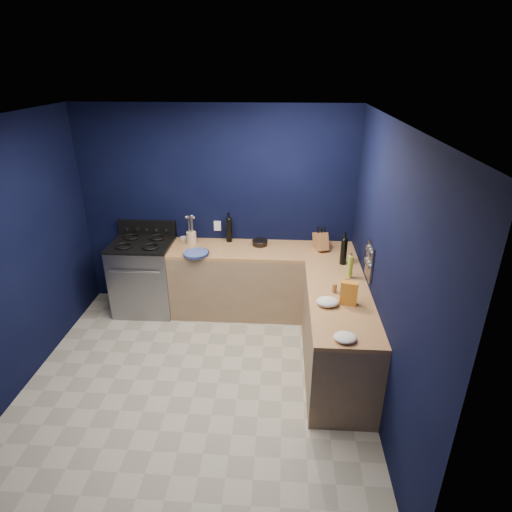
# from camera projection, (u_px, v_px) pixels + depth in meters

# --- Properties ---
(floor) EXTENTS (3.50, 3.50, 0.02)m
(floor) POSITION_uv_depth(u_px,v_px,m) (197.00, 383.00, 4.41)
(floor) COLOR #B3AD9C
(floor) RESTS_ON ground
(ceiling) EXTENTS (3.50, 3.50, 0.02)m
(ceiling) POSITION_uv_depth(u_px,v_px,m) (178.00, 120.00, 3.32)
(ceiling) COLOR silver
(ceiling) RESTS_ON ground
(wall_back) EXTENTS (3.50, 0.02, 2.60)m
(wall_back) POSITION_uv_depth(u_px,v_px,m) (217.00, 209.00, 5.46)
(wall_back) COLOR black
(wall_back) RESTS_ON ground
(wall_right) EXTENTS (0.02, 3.50, 2.60)m
(wall_right) POSITION_uv_depth(u_px,v_px,m) (385.00, 276.00, 3.76)
(wall_right) COLOR black
(wall_right) RESTS_ON ground
(wall_left) EXTENTS (0.02, 3.50, 2.60)m
(wall_left) POSITION_uv_depth(u_px,v_px,m) (3.00, 265.00, 3.96)
(wall_left) COLOR black
(wall_left) RESTS_ON ground
(wall_front) EXTENTS (3.50, 0.02, 2.60)m
(wall_front) POSITION_uv_depth(u_px,v_px,m) (121.00, 417.00, 2.27)
(wall_front) COLOR black
(wall_front) RESTS_ON ground
(cab_back) EXTENTS (2.30, 0.63, 0.86)m
(cab_back) POSITION_uv_depth(u_px,v_px,m) (262.00, 282.00, 5.49)
(cab_back) COLOR #94785A
(cab_back) RESTS_ON floor
(top_back) EXTENTS (2.30, 0.63, 0.04)m
(top_back) POSITION_uv_depth(u_px,v_px,m) (262.00, 250.00, 5.31)
(top_back) COLOR brown
(top_back) RESTS_ON cab_back
(cab_right) EXTENTS (0.63, 1.67, 0.86)m
(cab_right) POSITION_uv_depth(u_px,v_px,m) (337.00, 337.00, 4.40)
(cab_right) COLOR #94785A
(cab_right) RESTS_ON floor
(top_right) EXTENTS (0.63, 1.67, 0.04)m
(top_right) POSITION_uv_depth(u_px,v_px,m) (340.00, 299.00, 4.22)
(top_right) COLOR brown
(top_right) RESTS_ON cab_right
(gas_range) EXTENTS (0.76, 0.66, 0.92)m
(gas_range) POSITION_uv_depth(u_px,v_px,m) (145.00, 277.00, 5.56)
(gas_range) COLOR gray
(gas_range) RESTS_ON floor
(oven_door) EXTENTS (0.59, 0.02, 0.42)m
(oven_door) POSITION_uv_depth(u_px,v_px,m) (138.00, 290.00, 5.27)
(oven_door) COLOR black
(oven_door) RESTS_ON gas_range
(cooktop) EXTENTS (0.76, 0.66, 0.03)m
(cooktop) POSITION_uv_depth(u_px,v_px,m) (141.00, 244.00, 5.36)
(cooktop) COLOR black
(cooktop) RESTS_ON gas_range
(backguard) EXTENTS (0.76, 0.06, 0.20)m
(backguard) POSITION_uv_depth(u_px,v_px,m) (147.00, 228.00, 5.59)
(backguard) COLOR black
(backguard) RESTS_ON gas_range
(spice_panel) EXTENTS (0.02, 0.28, 0.38)m
(spice_panel) POSITION_uv_depth(u_px,v_px,m) (369.00, 261.00, 4.31)
(spice_panel) COLOR gray
(spice_panel) RESTS_ON wall_right
(wall_outlet) EXTENTS (0.09, 0.02, 0.13)m
(wall_outlet) POSITION_uv_depth(u_px,v_px,m) (217.00, 226.00, 5.53)
(wall_outlet) COLOR white
(wall_outlet) RESTS_ON wall_back
(plate_stack) EXTENTS (0.39, 0.39, 0.04)m
(plate_stack) POSITION_uv_depth(u_px,v_px,m) (196.00, 254.00, 5.12)
(plate_stack) COLOR #344494
(plate_stack) RESTS_ON top_back
(ramekin) EXTENTS (0.11, 0.11, 0.03)m
(ramekin) POSITION_uv_depth(u_px,v_px,m) (183.00, 238.00, 5.58)
(ramekin) COLOR white
(ramekin) RESTS_ON top_back
(utensil_crock) EXTENTS (0.14, 0.14, 0.15)m
(utensil_crock) POSITION_uv_depth(u_px,v_px,m) (191.00, 238.00, 5.43)
(utensil_crock) COLOR beige
(utensil_crock) RESTS_ON top_back
(wine_bottle_back) EXTENTS (0.08, 0.08, 0.31)m
(wine_bottle_back) POSITION_uv_depth(u_px,v_px,m) (229.00, 230.00, 5.46)
(wine_bottle_back) COLOR black
(wine_bottle_back) RESTS_ON top_back
(lemon_basket) EXTENTS (0.23, 0.23, 0.07)m
(lemon_basket) POSITION_uv_depth(u_px,v_px,m) (260.00, 243.00, 5.39)
(lemon_basket) COLOR black
(lemon_basket) RESTS_ON top_back
(knife_block) EXTENTS (0.21, 0.29, 0.27)m
(knife_block) POSITION_uv_depth(u_px,v_px,m) (321.00, 241.00, 5.24)
(knife_block) COLOR brown
(knife_block) RESTS_ON top_back
(wine_bottle_right) EXTENTS (0.08, 0.08, 0.30)m
(wine_bottle_right) POSITION_uv_depth(u_px,v_px,m) (344.00, 252.00, 4.84)
(wine_bottle_right) COLOR black
(wine_bottle_right) RESTS_ON top_right
(oil_bottle) EXTENTS (0.06, 0.06, 0.26)m
(oil_bottle) POSITION_uv_depth(u_px,v_px,m) (350.00, 267.00, 4.53)
(oil_bottle) COLOR #8FAC34
(oil_bottle) RESTS_ON top_right
(spice_jar_near) EXTENTS (0.06, 0.06, 0.11)m
(spice_jar_near) POSITION_uv_depth(u_px,v_px,m) (347.00, 283.00, 4.37)
(spice_jar_near) COLOR olive
(spice_jar_near) RESTS_ON top_right
(spice_jar_far) EXTENTS (0.06, 0.06, 0.09)m
(spice_jar_far) POSITION_uv_depth(u_px,v_px,m) (334.00, 288.00, 4.28)
(spice_jar_far) COLOR olive
(spice_jar_far) RESTS_ON top_right
(crouton_bag) EXTENTS (0.17, 0.11, 0.24)m
(crouton_bag) POSITION_uv_depth(u_px,v_px,m) (349.00, 293.00, 4.05)
(crouton_bag) COLOR red
(crouton_bag) RESTS_ON top_right
(towel_front) EXTENTS (0.25, 0.23, 0.07)m
(towel_front) POSITION_uv_depth(u_px,v_px,m) (328.00, 302.00, 4.06)
(towel_front) COLOR white
(towel_front) RESTS_ON top_right
(towel_end) EXTENTS (0.23, 0.22, 0.06)m
(towel_end) POSITION_uv_depth(u_px,v_px,m) (345.00, 337.00, 3.55)
(towel_end) COLOR white
(towel_end) RESTS_ON top_right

